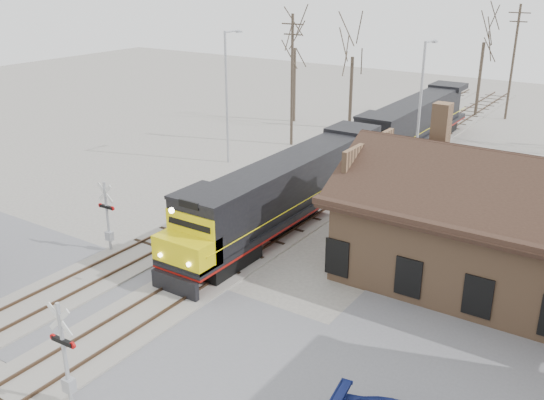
% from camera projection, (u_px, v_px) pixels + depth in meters
% --- Properties ---
extents(ground, '(140.00, 140.00, 0.00)m').
position_uv_depth(ground, '(130.00, 324.00, 25.29)').
color(ground, '#A29D92').
rests_on(ground, ground).
extents(road, '(60.00, 9.00, 0.03)m').
position_uv_depth(road, '(130.00, 324.00, 25.28)').
color(road, slate).
rests_on(road, ground).
extents(track_main, '(3.40, 90.00, 0.24)m').
position_uv_depth(track_main, '(310.00, 211.00, 36.94)').
color(track_main, '#A29D92').
rests_on(track_main, ground).
extents(track_siding, '(3.40, 90.00, 0.24)m').
position_uv_depth(track_siding, '(250.00, 197.00, 39.27)').
color(track_siding, '#A29D92').
rests_on(track_siding, ground).
extents(depot, '(15.20, 9.31, 7.90)m').
position_uv_depth(depot, '(506.00, 238.00, 27.57)').
color(depot, '#876346').
rests_on(depot, ground).
extents(locomotive_lead, '(2.84, 18.99, 4.21)m').
position_uv_depth(locomotive_lead, '(282.00, 193.00, 33.63)').
color(locomotive_lead, black).
rests_on(locomotive_lead, ground).
extents(locomotive_trailing, '(2.84, 18.99, 3.99)m').
position_uv_depth(locomotive_trailing, '(411.00, 125.00, 48.62)').
color(locomotive_trailing, black).
rests_on(locomotive_trailing, ground).
extents(crossbuck_near, '(1.15, 0.30, 4.04)m').
position_uv_depth(crossbuck_near, '(65.00, 360.00, 19.80)').
color(crossbuck_near, '#A5A8AD').
rests_on(crossbuck_near, ground).
extents(crossbuck_far, '(1.10, 0.29, 3.84)m').
position_uv_depth(crossbuck_far, '(108.00, 219.00, 31.21)').
color(crossbuck_far, '#A5A8AD').
rests_on(crossbuck_far, ground).
extents(streetlight_a, '(0.25, 2.04, 9.78)m').
position_uv_depth(streetlight_a, '(228.00, 91.00, 44.72)').
color(streetlight_a, '#A5A8AD').
rests_on(streetlight_a, ground).
extents(streetlight_b, '(0.25, 2.04, 9.78)m').
position_uv_depth(streetlight_b, '(420.00, 111.00, 38.59)').
color(streetlight_b, '#A5A8AD').
rests_on(streetlight_b, ground).
extents(utility_pole_a, '(2.00, 0.24, 10.64)m').
position_uv_depth(utility_pole_a, '(292.00, 79.00, 49.28)').
color(utility_pole_a, '#382D23').
rests_on(utility_pole_a, ground).
extents(utility_pole_b, '(2.00, 0.24, 10.90)m').
position_uv_depth(utility_pole_b, '(513.00, 61.00, 58.03)').
color(utility_pole_b, '#382D23').
rests_on(utility_pole_b, ground).
extents(tree_a, '(4.66, 4.66, 11.42)m').
position_uv_depth(tree_a, '(295.00, 35.00, 56.30)').
color(tree_a, '#382D23').
rests_on(tree_a, ground).
extents(tree_b, '(4.38, 4.38, 10.73)m').
position_uv_depth(tree_b, '(353.00, 45.00, 53.72)').
color(tree_b, '#382D23').
rests_on(tree_b, ground).
extents(tree_c, '(4.84, 4.84, 11.86)m').
position_uv_depth(tree_c, '(485.00, 30.00, 58.31)').
color(tree_c, '#382D23').
rests_on(tree_c, ground).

